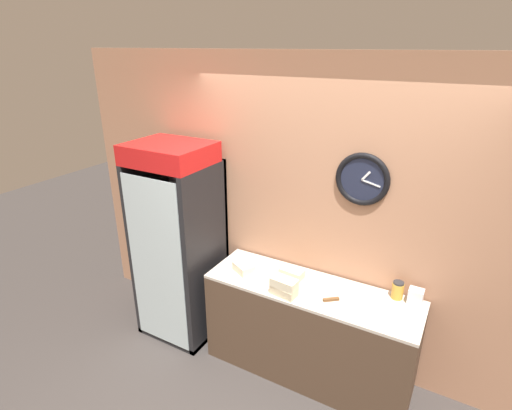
{
  "coord_description": "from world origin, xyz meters",
  "views": [
    {
      "loc": [
        0.97,
        -1.82,
        2.74
      ],
      "look_at": [
        -0.57,
        0.92,
        1.46
      ],
      "focal_mm": 28.0,
      "sensor_mm": 36.0,
      "label": 1
    }
  ],
  "objects_px": {
    "beverage_cooler": "(181,233)",
    "sandwich_flat_right": "(243,268)",
    "sandwich_stack_bottom": "(284,291)",
    "sandwich_stack_middle": "(284,283)",
    "chefs_knife": "(339,299)",
    "condiment_jar": "(398,290)",
    "sandwich_flat_left": "(292,273)",
    "napkin_dispenser": "(416,296)"
  },
  "relations": [
    {
      "from": "condiment_jar",
      "to": "napkin_dispenser",
      "type": "distance_m",
      "value": 0.14
    },
    {
      "from": "sandwich_stack_middle",
      "to": "sandwich_stack_bottom",
      "type": "bearing_deg",
      "value": 0.0
    },
    {
      "from": "beverage_cooler",
      "to": "sandwich_flat_right",
      "type": "distance_m",
      "value": 0.75
    },
    {
      "from": "sandwich_stack_middle",
      "to": "chefs_knife",
      "type": "bearing_deg",
      "value": 20.51
    },
    {
      "from": "beverage_cooler",
      "to": "napkin_dispenser",
      "type": "bearing_deg",
      "value": 5.62
    },
    {
      "from": "chefs_knife",
      "to": "condiment_jar",
      "type": "distance_m",
      "value": 0.46
    },
    {
      "from": "beverage_cooler",
      "to": "sandwich_stack_bottom",
      "type": "distance_m",
      "value": 1.21
    },
    {
      "from": "condiment_jar",
      "to": "napkin_dispenser",
      "type": "height_order",
      "value": "condiment_jar"
    },
    {
      "from": "chefs_knife",
      "to": "napkin_dispenser",
      "type": "bearing_deg",
      "value": 25.41
    },
    {
      "from": "condiment_jar",
      "to": "sandwich_flat_left",
      "type": "bearing_deg",
      "value": -171.37
    },
    {
      "from": "sandwich_stack_middle",
      "to": "condiment_jar",
      "type": "relative_size",
      "value": 1.51
    },
    {
      "from": "beverage_cooler",
      "to": "chefs_knife",
      "type": "height_order",
      "value": "beverage_cooler"
    },
    {
      "from": "sandwich_flat_right",
      "to": "napkin_dispenser",
      "type": "relative_size",
      "value": 1.82
    },
    {
      "from": "beverage_cooler",
      "to": "sandwich_stack_bottom",
      "type": "relative_size",
      "value": 8.78
    },
    {
      "from": "beverage_cooler",
      "to": "sandwich_stack_middle",
      "type": "bearing_deg",
      "value": -9.18
    },
    {
      "from": "sandwich_flat_left",
      "to": "condiment_jar",
      "type": "relative_size",
      "value": 1.47
    },
    {
      "from": "chefs_knife",
      "to": "sandwich_flat_left",
      "type": "bearing_deg",
      "value": 165.73
    },
    {
      "from": "sandwich_stack_bottom",
      "to": "condiment_jar",
      "type": "height_order",
      "value": "condiment_jar"
    },
    {
      "from": "sandwich_stack_middle",
      "to": "sandwich_flat_right",
      "type": "relative_size",
      "value": 1.0
    },
    {
      "from": "sandwich_stack_bottom",
      "to": "sandwich_flat_right",
      "type": "bearing_deg",
      "value": 163.13
    },
    {
      "from": "sandwich_flat_left",
      "to": "beverage_cooler",
      "type": "bearing_deg",
      "value": -176.0
    },
    {
      "from": "chefs_knife",
      "to": "sandwich_stack_middle",
      "type": "bearing_deg",
      "value": -159.49
    },
    {
      "from": "sandwich_stack_bottom",
      "to": "sandwich_stack_middle",
      "type": "height_order",
      "value": "sandwich_stack_middle"
    },
    {
      "from": "sandwich_stack_bottom",
      "to": "sandwich_stack_middle",
      "type": "bearing_deg",
      "value": 0.0
    },
    {
      "from": "beverage_cooler",
      "to": "chefs_knife",
      "type": "relative_size",
      "value": 6.24
    },
    {
      "from": "chefs_knife",
      "to": "condiment_jar",
      "type": "bearing_deg",
      "value": 32.68
    },
    {
      "from": "sandwich_stack_middle",
      "to": "condiment_jar",
      "type": "bearing_deg",
      "value": 26.74
    },
    {
      "from": "chefs_knife",
      "to": "sandwich_flat_right",
      "type": "bearing_deg",
      "value": -179.12
    },
    {
      "from": "sandwich_flat_left",
      "to": "chefs_knife",
      "type": "distance_m",
      "value": 0.48
    },
    {
      "from": "sandwich_flat_right",
      "to": "condiment_jar",
      "type": "xyz_separation_m",
      "value": [
        1.26,
        0.26,
        0.03
      ]
    },
    {
      "from": "sandwich_stack_bottom",
      "to": "sandwich_flat_left",
      "type": "xyz_separation_m",
      "value": [
        -0.06,
        0.27,
        0.0
      ]
    },
    {
      "from": "napkin_dispenser",
      "to": "sandwich_stack_middle",
      "type": "bearing_deg",
      "value": -156.7
    },
    {
      "from": "beverage_cooler",
      "to": "sandwich_flat_left",
      "type": "relative_size",
      "value": 9.14
    },
    {
      "from": "sandwich_stack_bottom",
      "to": "sandwich_flat_left",
      "type": "relative_size",
      "value": 1.04
    },
    {
      "from": "sandwich_stack_bottom",
      "to": "sandwich_stack_middle",
      "type": "relative_size",
      "value": 1.01
    },
    {
      "from": "beverage_cooler",
      "to": "sandwich_flat_right",
      "type": "relative_size",
      "value": 8.9
    },
    {
      "from": "chefs_knife",
      "to": "napkin_dispenser",
      "type": "xyz_separation_m",
      "value": [
        0.52,
        0.25,
        0.05
      ]
    },
    {
      "from": "sandwich_flat_left",
      "to": "sandwich_stack_middle",
      "type": "bearing_deg",
      "value": -78.48
    },
    {
      "from": "sandwich_stack_bottom",
      "to": "sandwich_stack_middle",
      "type": "xyz_separation_m",
      "value": [
        0.0,
        0.0,
        0.07
      ]
    },
    {
      "from": "sandwich_flat_left",
      "to": "chefs_knife",
      "type": "height_order",
      "value": "sandwich_flat_left"
    },
    {
      "from": "sandwich_stack_bottom",
      "to": "chefs_knife",
      "type": "height_order",
      "value": "sandwich_stack_bottom"
    },
    {
      "from": "sandwich_stack_bottom",
      "to": "sandwich_flat_right",
      "type": "distance_m",
      "value": 0.48
    }
  ]
}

